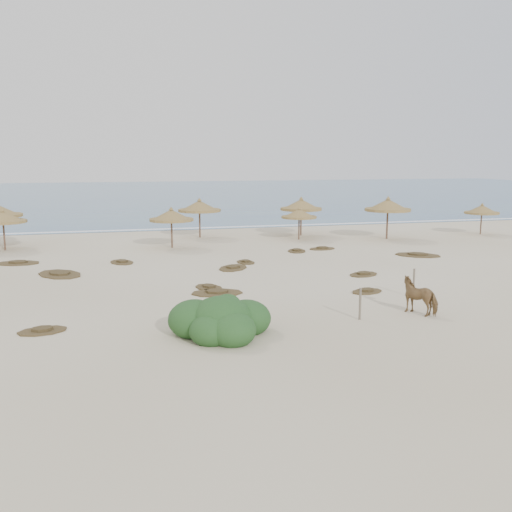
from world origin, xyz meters
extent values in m
plane|color=beige|center=(0.00, 0.00, 0.00)|extent=(160.00, 160.00, 0.00)
cube|color=#2D5688|center=(0.00, 75.00, 0.00)|extent=(200.00, 100.00, 0.01)
cube|color=white|center=(0.00, 26.00, 0.00)|extent=(70.00, 0.60, 0.01)
cylinder|color=brown|center=(-12.28, 17.34, 1.04)|extent=(0.12, 0.12, 2.07)
cylinder|color=olive|center=(-12.28, 17.34, 1.89)|extent=(3.84, 3.84, 0.18)
cone|color=olive|center=(-12.28, 17.34, 2.22)|extent=(3.71, 3.71, 0.74)
cone|color=olive|center=(-12.28, 17.34, 2.66)|extent=(0.36, 0.36, 0.22)
cylinder|color=brown|center=(-1.54, 15.72, 1.04)|extent=(0.12, 0.12, 2.07)
cylinder|color=olive|center=(-1.54, 15.72, 1.89)|extent=(3.92, 3.92, 0.18)
cone|color=olive|center=(-1.54, 15.72, 2.22)|extent=(3.79, 3.79, 0.74)
cone|color=olive|center=(-1.54, 15.72, 2.66)|extent=(0.36, 0.36, 0.22)
cylinder|color=brown|center=(1.06, 20.26, 1.13)|extent=(0.13, 0.13, 2.25)
cylinder|color=olive|center=(1.06, 20.26, 2.06)|extent=(3.50, 3.50, 0.19)
cone|color=olive|center=(1.06, 20.26, 2.41)|extent=(3.38, 3.38, 0.80)
cone|color=olive|center=(1.06, 20.26, 2.90)|extent=(0.39, 0.39, 0.24)
cylinder|color=brown|center=(8.00, 17.30, 0.91)|extent=(0.10, 0.10, 1.83)
cylinder|color=olive|center=(8.00, 17.30, 1.67)|extent=(2.70, 2.70, 0.16)
cone|color=olive|center=(8.00, 17.30, 1.96)|extent=(2.61, 2.61, 0.65)
cone|color=olive|center=(8.00, 17.30, 2.35)|extent=(0.31, 0.31, 0.19)
cylinder|color=brown|center=(8.86, 19.38, 1.14)|extent=(0.13, 0.13, 2.27)
cylinder|color=olive|center=(8.86, 19.38, 2.08)|extent=(4.24, 4.24, 0.19)
cone|color=olive|center=(8.86, 19.38, 2.43)|extent=(4.10, 4.10, 0.81)
cone|color=olive|center=(8.86, 19.38, 2.92)|extent=(0.39, 0.39, 0.24)
cylinder|color=brown|center=(14.53, 16.07, 1.19)|extent=(0.14, 0.14, 2.38)
cylinder|color=olive|center=(14.53, 16.07, 2.18)|extent=(3.90, 3.90, 0.20)
cone|color=olive|center=(14.53, 16.07, 2.55)|extent=(3.77, 3.77, 0.85)
cone|color=olive|center=(14.53, 16.07, 3.06)|extent=(0.41, 0.41, 0.25)
cylinder|color=brown|center=(22.91, 16.53, 0.93)|extent=(0.11, 0.11, 1.87)
cylinder|color=olive|center=(22.91, 16.53, 1.71)|extent=(3.38, 3.38, 0.16)
cone|color=olive|center=(22.91, 16.53, 2.00)|extent=(3.26, 3.26, 0.67)
cone|color=olive|center=(22.91, 16.53, 2.40)|extent=(0.32, 0.32, 0.20)
imported|color=olive|center=(6.10, -3.21, 0.70)|extent=(1.49, 1.80, 1.39)
cylinder|color=#716555|center=(3.45, -3.44, 0.60)|extent=(0.12, 0.12, 1.21)
cylinder|color=#716555|center=(7.20, -0.76, 0.63)|extent=(0.12, 0.12, 1.26)
ellipsoid|color=#2B5223|center=(-1.97, -4.17, 0.59)|extent=(2.13, 2.13, 1.60)
ellipsoid|color=#2B5223|center=(-1.01, -3.85, 0.48)|extent=(1.71, 1.71, 1.28)
ellipsoid|color=#2B5223|center=(-2.82, -3.74, 0.53)|extent=(1.81, 1.81, 1.36)
ellipsoid|color=#2B5223|center=(-1.76, -4.92, 0.43)|extent=(1.60, 1.60, 1.20)
ellipsoid|color=#2B5223|center=(-2.40, -4.70, 0.41)|extent=(1.49, 1.49, 1.12)
ellipsoid|color=#2B5223|center=(-1.33, -3.21, 0.37)|extent=(1.28, 1.28, 0.96)
ellipsoid|color=#2B5223|center=(-1.65, -3.63, 0.96)|extent=(0.96, 0.96, 0.72)
ellipsoid|color=#2B5223|center=(-2.29, -4.06, 1.01)|extent=(0.85, 0.85, 0.64)
camera|label=1|loc=(-5.43, -22.51, 5.99)|focal=40.00mm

